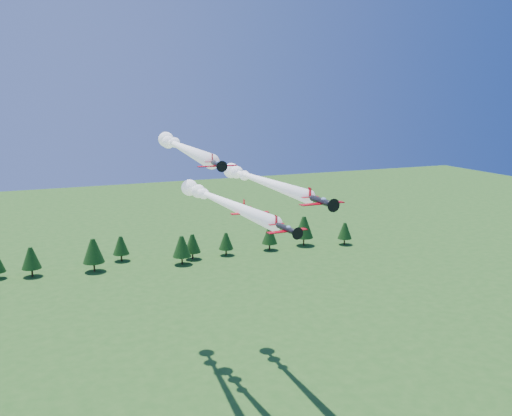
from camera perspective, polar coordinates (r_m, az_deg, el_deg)
name	(u,v)px	position (r m, az deg, el deg)	size (l,w,h in m)	color
plane_lead	(219,200)	(114.45, -3.77, 0.85)	(7.87, 50.12, 3.70)	black
plane_left	(181,147)	(121.74, -7.51, 6.07)	(9.52, 56.25, 3.70)	black
plane_right	(258,179)	(123.65, 0.16, 2.90)	(8.19, 50.97, 3.70)	black
plane_slot	(249,211)	(104.43, -0.67, -0.30)	(7.24, 7.85, 2.53)	black
treeline	(155,246)	(208.18, -10.03, -3.75)	(170.92, 18.94, 11.86)	#382314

